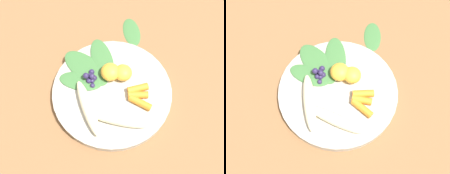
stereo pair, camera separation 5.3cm
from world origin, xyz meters
TOP-DOWN VIEW (x-y plane):
  - ground_plane at (0.00, 0.00)m, footprint 2.40×2.40m
  - bowl at (0.00, 0.00)m, footprint 0.28×0.28m
  - banana_peeled_left at (0.07, -0.05)m, footprint 0.13×0.10m
  - banana_peeled_right at (-0.00, -0.08)m, footprint 0.14×0.08m
  - orange_segment_near at (-0.03, 0.02)m, footprint 0.05×0.05m
  - orange_segment_far at (-0.01, 0.04)m, footprint 0.04×0.04m
  - carrot_front at (0.07, 0.02)m, footprint 0.06×0.03m
  - carrot_mid_left at (0.06, 0.03)m, footprint 0.04×0.04m
  - carrot_mid_right at (0.04, 0.04)m, footprint 0.04×0.05m
  - blueberry_pile at (-0.05, -0.02)m, footprint 0.04×0.04m
  - coconut_shred_patch at (-0.04, 0.01)m, footprint 0.04×0.04m
  - kale_leaf_left at (-0.08, 0.04)m, footprint 0.14×0.11m
  - kale_leaf_right at (-0.09, -0.01)m, footprint 0.14×0.07m
  - kale_leaf_rear at (-0.07, -0.04)m, footprint 0.11×0.10m
  - kale_leaf_stray at (-0.10, 0.18)m, footprint 0.11×0.10m

SIDE VIEW (x-z plane):
  - ground_plane at x=0.00m, z-range 0.00..0.00m
  - kale_leaf_stray at x=-0.10m, z-range 0.00..0.01m
  - bowl at x=0.00m, z-range 0.00..0.02m
  - coconut_shred_patch at x=-0.04m, z-range 0.02..0.03m
  - kale_leaf_left at x=-0.08m, z-range 0.02..0.03m
  - kale_leaf_right at x=-0.09m, z-range 0.02..0.03m
  - kale_leaf_rear at x=-0.07m, z-range 0.02..0.03m
  - carrot_front at x=0.07m, z-range 0.02..0.04m
  - carrot_mid_left at x=0.06m, z-range 0.02..0.04m
  - carrot_mid_right at x=0.04m, z-range 0.02..0.04m
  - blueberry_pile at x=-0.05m, z-range 0.02..0.05m
  - banana_peeled_left at x=0.07m, z-range 0.02..0.05m
  - banana_peeled_right at x=0.00m, z-range 0.02..0.05m
  - orange_segment_far at x=-0.01m, z-range 0.02..0.06m
  - orange_segment_near at x=-0.03m, z-range 0.02..0.06m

